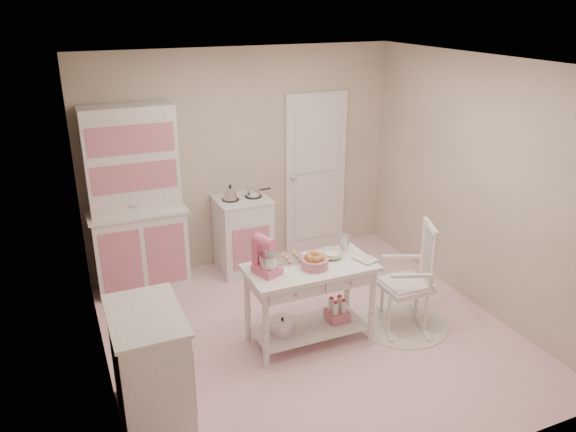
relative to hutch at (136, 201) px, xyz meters
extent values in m
plane|color=pink|center=(1.33, -1.66, -1.04)|extent=(3.80, 3.80, 0.00)
cube|color=white|center=(1.33, -1.66, 1.56)|extent=(3.80, 3.80, 0.04)
cube|color=beige|center=(1.33, 0.24, 0.26)|extent=(3.80, 0.04, 2.60)
cube|color=beige|center=(1.33, -3.56, 0.26)|extent=(3.80, 0.04, 2.60)
cube|color=beige|center=(-0.57, -1.66, 0.26)|extent=(0.04, 3.80, 2.60)
cube|color=beige|center=(3.23, -1.66, 0.26)|extent=(0.04, 3.80, 2.60)
cube|color=white|center=(2.28, 0.21, -0.02)|extent=(0.82, 0.05, 2.04)
cube|color=white|center=(0.00, 0.00, 0.00)|extent=(1.06, 0.50, 2.08)
cube|color=white|center=(1.20, -0.05, -0.58)|extent=(0.62, 0.57, 0.92)
cube|color=white|center=(-0.30, -2.20, -0.58)|extent=(0.54, 0.84, 0.92)
cylinder|color=white|center=(2.26, -1.87, -1.03)|extent=(0.92, 0.92, 0.01)
cube|color=white|center=(2.26, -1.87, -0.49)|extent=(0.71, 0.84, 1.10)
cube|color=white|center=(1.27, -1.75, -0.64)|extent=(1.20, 0.60, 0.80)
cube|color=#DF5E83|center=(0.85, -1.73, -0.07)|extent=(0.29, 0.33, 0.34)
cube|color=silver|center=(1.12, -1.57, -0.23)|extent=(0.34, 0.24, 0.02)
cylinder|color=#C77285|center=(1.29, -1.80, -0.19)|extent=(0.25, 0.25, 0.09)
imported|color=silver|center=(1.53, -1.67, -0.21)|extent=(0.22, 0.22, 0.07)
cylinder|color=silver|center=(1.71, -1.59, -0.16)|extent=(0.10, 0.10, 0.17)
imported|color=silver|center=(1.72, -1.87, -0.23)|extent=(0.22, 0.25, 0.02)
camera|label=1|loc=(-0.76, -5.93, 2.06)|focal=35.00mm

